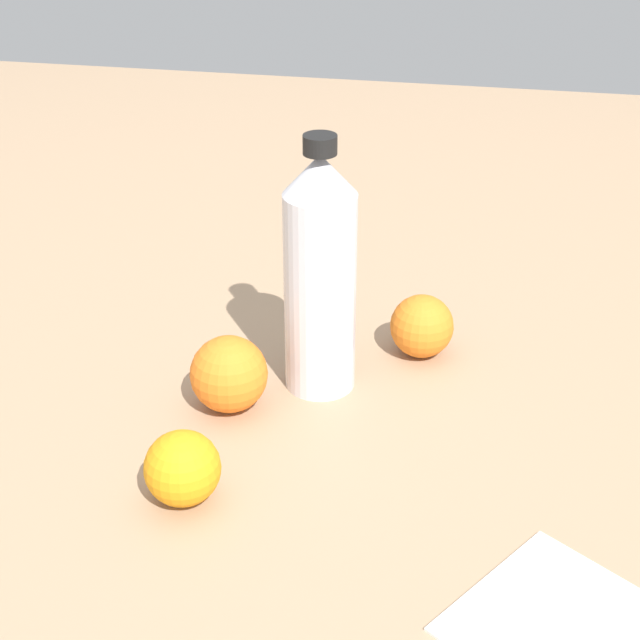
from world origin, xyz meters
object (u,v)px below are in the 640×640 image
(water_bottle, at_px, (320,274))
(folded_napkin, at_px, (564,627))
(orange_0, at_px, (422,326))
(orange_2, at_px, (182,468))
(orange_1, at_px, (229,374))

(water_bottle, height_order, folded_napkin, water_bottle)
(orange_0, bearing_deg, orange_2, 148.16)
(orange_2, xyz_separation_m, folded_napkin, (-0.09, -0.34, -0.03))
(orange_1, xyz_separation_m, orange_2, (-0.15, 0.00, -0.01))
(water_bottle, height_order, orange_1, water_bottle)
(water_bottle, distance_m, folded_napkin, 0.43)
(orange_0, relative_size, folded_napkin, 0.46)
(water_bottle, xyz_separation_m, folded_napkin, (-0.31, -0.26, -0.13))
(orange_0, height_order, folded_napkin, orange_0)
(orange_1, distance_m, orange_2, 0.15)
(water_bottle, relative_size, orange_1, 3.47)
(water_bottle, xyz_separation_m, orange_0, (0.08, -0.10, -0.10))
(orange_1, height_order, orange_2, orange_1)
(orange_0, bearing_deg, orange_1, 128.37)
(orange_2, relative_size, folded_napkin, 0.45)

